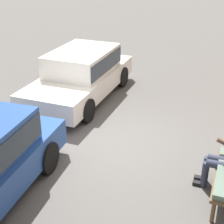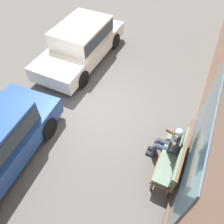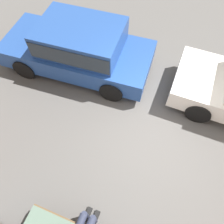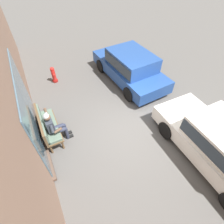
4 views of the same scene
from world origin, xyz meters
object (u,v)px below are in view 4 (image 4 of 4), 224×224
(bench, at_px, (46,125))
(fire_hydrant, at_px, (54,75))
(person_on_phone, at_px, (54,126))
(parked_car_mid, at_px, (130,66))
(parked_car_near, at_px, (222,145))

(bench, height_order, fire_hydrant, bench)
(person_on_phone, relative_size, fire_hydrant, 1.70)
(parked_car_mid, bearing_deg, person_on_phone, 115.88)
(parked_car_near, height_order, parked_car_mid, parked_car_mid)
(bench, distance_m, parked_car_near, 5.63)
(parked_car_near, relative_size, parked_car_mid, 1.01)
(parked_car_near, bearing_deg, person_on_phone, 55.19)
(person_on_phone, bearing_deg, bench, 39.08)
(parked_car_near, height_order, fire_hydrant, parked_car_near)
(parked_car_mid, bearing_deg, parked_car_near, -177.44)
(parked_car_mid, height_order, fire_hydrant, parked_car_mid)
(bench, height_order, person_on_phone, person_on_phone)
(bench, relative_size, person_on_phone, 1.17)
(parked_car_mid, xyz_separation_m, fire_hydrant, (1.53, 3.36, -0.41))
(person_on_phone, xyz_separation_m, fire_hydrant, (3.52, -0.76, -0.34))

